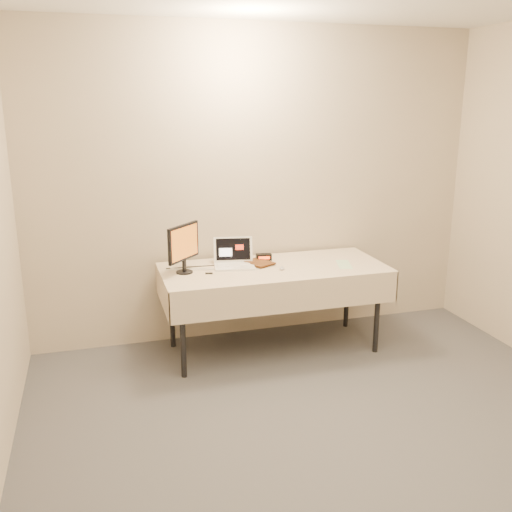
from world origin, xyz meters
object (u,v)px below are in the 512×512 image
object	(u,v)px
monitor	(184,245)
table	(274,274)
laptop	(234,259)
book	(251,252)

from	to	relation	value
monitor	table	bearing A→B (deg)	-49.15
laptop	book	size ratio (longest dim) A/B	1.55
table	laptop	distance (m)	0.35
table	laptop	bearing A→B (deg)	157.04
laptop	monitor	world-z (taller)	monitor
laptop	table	bearing A→B (deg)	-12.91
table	laptop	xyz separation A→B (m)	(-0.31, 0.13, 0.12)
table	book	world-z (taller)	book
monitor	book	bearing A→B (deg)	-42.70
laptop	monitor	bearing A→B (deg)	-158.58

